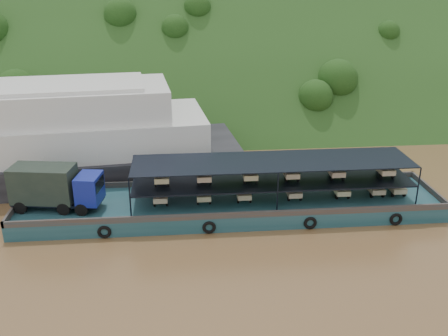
{
  "coord_description": "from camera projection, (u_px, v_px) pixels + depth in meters",
  "views": [
    {
      "loc": [
        -5.65,
        -36.87,
        19.07
      ],
      "look_at": [
        -2.0,
        3.0,
        3.2
      ],
      "focal_mm": 40.0,
      "sensor_mm": 36.0,
      "label": 1
    }
  ],
  "objects": [
    {
      "name": "ground",
      "position": [
        251.0,
        216.0,
        41.63
      ],
      "size": [
        160.0,
        160.0,
        0.0
      ],
      "primitive_type": "plane",
      "color": "brown",
      "rests_on": "ground"
    },
    {
      "name": "cargo_barge",
      "position": [
        213.0,
        200.0,
        41.66
      ],
      "size": [
        35.05,
        7.18,
        4.78
      ],
      "color": "#133C43",
      "rests_on": "ground"
    },
    {
      "name": "passenger_ferry",
      "position": [
        0.0,
        141.0,
        47.41
      ],
      "size": [
        46.91,
        16.26,
        9.31
      ],
      "rotation": [
        0.0,
        0.0,
        0.11
      ],
      "color": "black",
      "rests_on": "ground"
    },
    {
      "name": "hillside",
      "position": [
        217.0,
        107.0,
        74.96
      ],
      "size": [
        140.0,
        39.6,
        39.6
      ],
      "primitive_type": "cube",
      "rotation": [
        0.79,
        0.0,
        0.0
      ],
      "color": "#1F3C16",
      "rests_on": "ground"
    }
  ]
}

